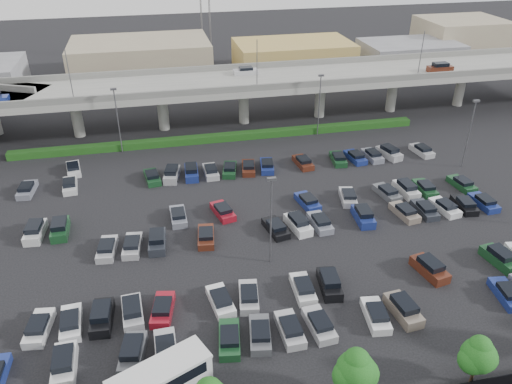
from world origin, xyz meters
The scene contains 8 objects.
ground centered at (0.00, 0.00, 0.00)m, with size 280.00×280.00×0.00m, color black.
overpass centered at (-0.18, 31.99, 6.97)m, with size 150.00×13.00×15.80m.
hedge centered at (0.00, 25.00, 0.55)m, with size 66.00×1.60×1.10m, color #1A4012.
tree_row centered at (0.70, -26.53, 3.52)m, with size 65.07×3.66×5.94m.
shuttle_bus centered at (-12.30, -22.27, 1.40)m, with size 8.42×5.75×2.57m.
parked_cars centered at (1.02, -4.28, 0.61)m, with size 62.85×41.65×1.67m.
light_poles centered at (-4.13, 2.00, 6.24)m, with size 66.90×48.38×10.30m.
distant_buildings centered at (12.38, 61.81, 3.74)m, with size 138.00×24.00×9.00m.
Camera 1 is at (-10.69, -49.73, 33.31)m, focal length 35.00 mm.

